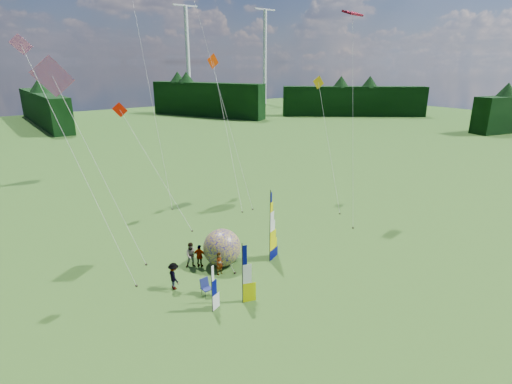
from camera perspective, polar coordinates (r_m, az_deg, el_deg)
ground at (r=26.82m, az=7.00°, el=-13.02°), size 220.00×220.00×0.00m
treeline_ring at (r=25.00m, az=7.35°, el=-5.14°), size 210.00×210.00×8.00m
turbine_left at (r=140.82m, az=1.26°, el=18.56°), size 8.00×1.20×30.00m
turbine_right at (r=133.26m, az=-9.71°, el=18.35°), size 8.00×1.20×30.00m
feather_banner_main at (r=28.30m, az=2.02°, el=-5.17°), size 1.34×0.65×5.25m
side_banner_left at (r=23.95m, az=-1.95°, el=-11.73°), size 1.02×0.43×3.78m
side_banner_far at (r=23.50m, az=-6.33°, el=-13.69°), size 0.85×0.43×2.92m
bol_inflatable at (r=28.49m, az=-4.88°, el=-7.91°), size 3.50×3.50×2.67m
spectator_a at (r=27.55m, az=-5.22°, el=-10.15°), size 0.65×0.49×1.59m
spectator_b at (r=28.65m, az=-9.19°, el=-8.87°), size 1.00×0.76×1.84m
spectator_c at (r=26.31m, az=-11.65°, el=-11.68°), size 0.52×1.19×1.79m
spectator_d at (r=28.60m, az=-8.04°, el=-9.05°), size 0.91×1.03×1.67m
camp_chair at (r=25.49m, az=-7.06°, el=-13.38°), size 0.66×0.66×1.09m
kite_whale at (r=41.82m, az=-5.40°, el=15.83°), size 4.15×15.70×24.41m
kite_rainbow_delta at (r=30.38m, az=-21.75°, el=5.12°), size 9.15×13.16×15.29m
kite_parafoil at (r=36.42m, az=13.80°, el=11.66°), size 8.31×9.49×20.08m
small_kite_red at (r=36.48m, az=-14.34°, el=4.20°), size 4.85×11.49×10.79m
small_kite_orange at (r=41.20m, az=-4.21°, el=9.43°), size 8.33×13.28×15.26m
small_kite_yellow at (r=40.44m, az=10.39°, el=7.37°), size 6.50×9.71×12.97m
small_kite_pink at (r=26.99m, az=-23.87°, el=3.93°), size 6.60×8.77×15.82m
small_kite_green at (r=42.21m, az=-14.84°, el=13.80°), size 4.25×11.77×22.14m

